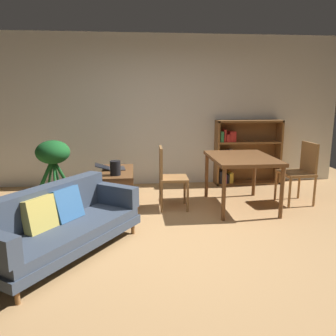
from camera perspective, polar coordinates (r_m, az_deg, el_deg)
The scene contains 11 objects.
ground_plane at distance 4.07m, azimuth 1.06°, elevation -12.01°, with size 8.16×8.16×0.00m, color tan.
back_wall_panel at distance 6.41m, azimuth -1.76°, elevation 9.33°, with size 6.80×0.10×2.70m, color silver.
fabric_couch at distance 3.83m, azimuth -17.72°, elevation -8.62°, with size 1.61×1.89×0.71m.
media_console at distance 5.36m, azimuth -8.23°, elevation -3.19°, with size 0.47×1.01×0.52m.
open_laptop at distance 5.42m, azimuth -9.25°, elevation 0.05°, with size 0.48×0.33×0.09m.
desk_speaker at distance 5.00m, azimuth -8.67°, elevation -0.01°, with size 0.15×0.15×0.21m.
potted_floor_plant at distance 5.52m, azimuth -18.37°, elevation 1.28°, with size 0.51×0.51×0.98m.
dining_table at distance 5.19m, azimuth 12.02°, elevation 0.99°, with size 0.90×1.19×0.77m.
dining_chair_near at distance 5.67m, azimuth 21.02°, elevation -0.19°, with size 0.49×0.49×0.94m.
dining_chair_far at distance 5.04m, azimuth 0.09°, elevation -1.07°, with size 0.42×0.42×0.92m.
bookshelf at distance 6.63m, azimuth 12.25°, elevation 2.47°, with size 1.22×0.30×1.19m.
Camera 1 is at (-0.44, -3.69, 1.67)m, focal length 37.03 mm.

